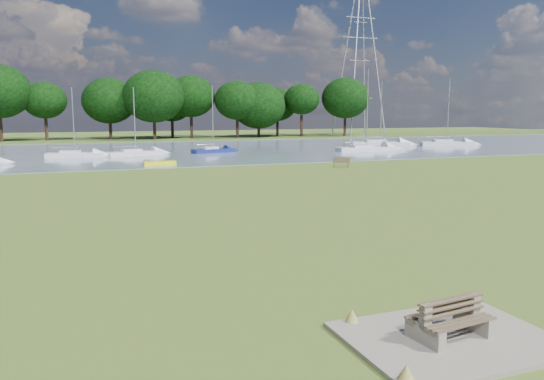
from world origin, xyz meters
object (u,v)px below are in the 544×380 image
object	(u,v)px
riverbank_bench	(341,162)
sailboat_0	(446,142)
kayak	(160,163)
pylon	(360,34)
bench_pair	(450,320)
sailboat_6	(379,142)
sailboat_1	(135,152)
sailboat_3	(366,147)
sailboat_2	(74,153)
sailboat_7	(213,149)

from	to	relation	value
riverbank_bench	sailboat_0	size ratio (longest dim) A/B	0.16
kayak	pylon	xyz separation A→B (m)	(46.06, 44.76, 19.43)
pylon	sailboat_0	distance (m)	37.80
kayak	pylon	distance (m)	67.11
bench_pair	sailboat_6	bearing A→B (deg)	52.36
sailboat_0	sailboat_1	distance (m)	42.34
sailboat_0	sailboat_3	world-z (taller)	sailboat_3
kayak	sailboat_3	distance (m)	26.73
riverbank_bench	sailboat_2	bearing A→B (deg)	163.98
kayak	sailboat_1	distance (m)	10.64
sailboat_1	sailboat_6	size ratio (longest dim) A/B	0.82
bench_pair	pylon	size ratio (longest dim) A/B	0.06
pylon	sailboat_0	world-z (taller)	pylon
sailboat_2	sailboat_7	distance (m)	14.91
sailboat_1	sailboat_3	world-z (taller)	sailboat_3
pylon	bench_pair	bearing A→B (deg)	-118.91
bench_pair	sailboat_1	size ratio (longest dim) A/B	0.24
sailboat_3	sailboat_0	bearing A→B (deg)	21.85
sailboat_2	sailboat_3	size ratio (longest dim) A/B	0.74
sailboat_2	bench_pair	bearing A→B (deg)	-71.73
bench_pair	sailboat_3	distance (m)	53.55
sailboat_1	sailboat_7	size ratio (longest dim) A/B	0.95
sailboat_0	sailboat_7	xyz separation A→B (m)	(-33.53, -1.03, -0.08)
sailboat_2	sailboat_6	distance (m)	39.48
sailboat_1	sailboat_6	distance (m)	33.39
pylon	kayak	bearing A→B (deg)	-135.82
pylon	sailboat_7	xyz separation A→B (m)	(-38.25, -33.33, -19.14)
kayak	bench_pair	bearing A→B (deg)	-88.35
sailboat_6	sailboat_0	bearing A→B (deg)	5.62
pylon	sailboat_6	xyz separation A→B (m)	(-13.91, -29.85, -19.06)
bench_pair	sailboat_7	xyz separation A→B (m)	(8.14, 50.67, 0.02)
sailboat_2	sailboat_0	bearing A→B (deg)	12.88
sailboat_6	sailboat_7	distance (m)	24.59
sailboat_7	sailboat_2	bearing A→B (deg)	169.57
riverbank_bench	kayak	size ratio (longest dim) A/B	0.51
riverbank_bench	sailboat_6	size ratio (longest dim) A/B	0.17
bench_pair	sailboat_2	xyz separation A→B (m)	(-6.75, 49.72, 0.02)
sailboat_3	sailboat_7	world-z (taller)	sailboat_3
sailboat_2	sailboat_3	bearing A→B (deg)	5.50
sailboat_7	bench_pair	bearing A→B (deg)	-113.20
bench_pair	riverbank_bench	bearing A→B (deg)	58.74
sailboat_2	sailboat_7	size ratio (longest dim) A/B	0.94
pylon	sailboat_3	world-z (taller)	pylon
riverbank_bench	sailboat_0	world-z (taller)	sailboat_0
bench_pair	sailboat_7	distance (m)	51.32
sailboat_7	sailboat_6	bearing A→B (deg)	-5.93
sailboat_1	sailboat_7	world-z (taller)	sailboat_7
bench_pair	sailboat_6	world-z (taller)	sailboat_6
bench_pair	sailboat_0	world-z (taller)	sailboat_0
sailboat_3	sailboat_7	size ratio (longest dim) A/B	1.27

